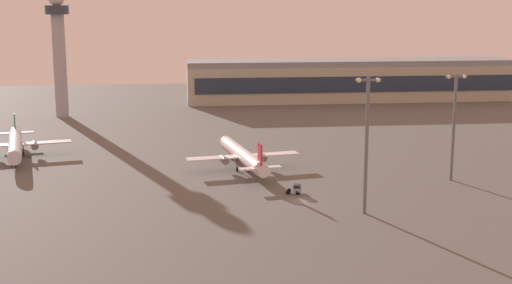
% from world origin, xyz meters
% --- Properties ---
extents(ground_plane, '(416.00, 416.00, 0.00)m').
position_xyz_m(ground_plane, '(0.00, 0.00, 0.00)').
color(ground_plane, '#56544F').
extents(terminal_building, '(132.20, 22.40, 16.40)m').
position_xyz_m(terminal_building, '(45.19, 143.54, 8.09)').
color(terminal_building, '#B2AD99').
rests_on(terminal_building, ground).
extents(control_tower, '(8.00, 8.00, 43.64)m').
position_xyz_m(control_tower, '(-65.03, 113.93, 25.03)').
color(control_tower, '#A8A8B2').
rests_on(control_tower, ground).
extents(airplane_far_stand, '(27.67, 35.37, 9.11)m').
position_xyz_m(airplane_far_stand, '(-9.28, 28.85, 3.44)').
color(airplane_far_stand, white).
rests_on(airplane_far_stand, ground).
extents(airplane_mid_apron, '(28.38, 36.24, 9.36)m').
position_xyz_m(airplane_mid_apron, '(-66.79, 48.02, 3.54)').
color(airplane_mid_apron, silver).
rests_on(airplane_mid_apron, ground).
extents(pushback_tug, '(3.47, 2.63, 2.05)m').
position_xyz_m(pushback_tug, '(0.01, 5.49, 1.07)').
color(pushback_tug, gray).
rests_on(pushback_tug, ground).
extents(apron_light_west, '(4.80, 0.90, 26.33)m').
position_xyz_m(apron_light_west, '(10.78, -9.53, 15.01)').
color(apron_light_west, slate).
rests_on(apron_light_west, ground).
extents(apron_light_east, '(4.80, 0.90, 24.20)m').
position_xyz_m(apron_light_east, '(36.93, 13.31, 13.92)').
color(apron_light_east, slate).
rests_on(apron_light_east, ground).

